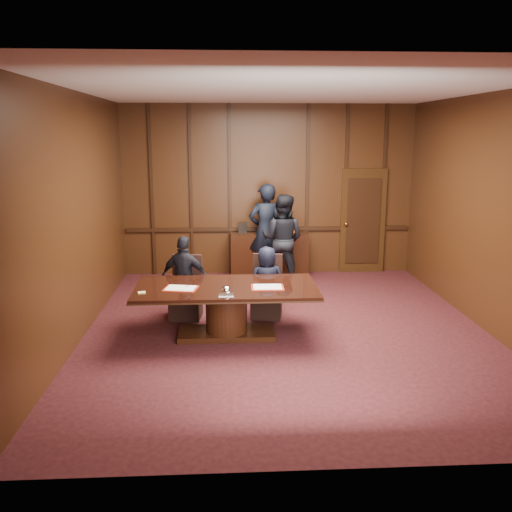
{
  "coord_description": "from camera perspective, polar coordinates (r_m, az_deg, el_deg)",
  "views": [
    {
      "loc": [
        -0.89,
        -7.71,
        2.9
      ],
      "look_at": [
        -0.43,
        0.46,
        1.05
      ],
      "focal_mm": 38.0,
      "sensor_mm": 36.0,
      "label": 1
    }
  ],
  "objects": [
    {
      "name": "room",
      "position": [
        7.99,
        3.71,
        4.25
      ],
      "size": [
        7.0,
        7.04,
        3.5
      ],
      "color": "black",
      "rests_on": "ground"
    },
    {
      "name": "sideboard",
      "position": [
        11.27,
        1.4,
        0.37
      ],
      "size": [
        1.6,
        0.45,
        1.54
      ],
      "color": "black",
      "rests_on": "ground"
    },
    {
      "name": "conference_table",
      "position": [
        7.88,
        -3.14,
        -4.93
      ],
      "size": [
        2.62,
        1.32,
        0.76
      ],
      "color": "black",
      "rests_on": "ground"
    },
    {
      "name": "folder_left",
      "position": [
        7.73,
        -7.92,
        -3.4
      ],
      "size": [
        0.51,
        0.41,
        0.02
      ],
      "rotation": [
        0.0,
        0.0,
        -0.19
      ],
      "color": "#9A1F0E",
      "rests_on": "conference_table"
    },
    {
      "name": "folder_right",
      "position": [
        7.71,
        1.21,
        -3.3
      ],
      "size": [
        0.47,
        0.34,
        0.02
      ],
      "rotation": [
        0.0,
        0.0,
        -0.02
      ],
      "color": "#9A1F0E",
      "rests_on": "conference_table"
    },
    {
      "name": "inkstand",
      "position": [
        7.36,
        -3.16,
        -3.73
      ],
      "size": [
        0.2,
        0.14,
        0.12
      ],
      "color": "white",
      "rests_on": "conference_table"
    },
    {
      "name": "notepad",
      "position": [
        7.63,
        -11.94,
        -3.78
      ],
      "size": [
        0.11,
        0.09,
        0.01
      ],
      "primitive_type": "cube",
      "rotation": [
        0.0,
        0.0,
        0.19
      ],
      "color": "#FCE27B",
      "rests_on": "conference_table"
    },
    {
      "name": "chair_left",
      "position": [
        8.81,
        -7.37,
        -4.58
      ],
      "size": [
        0.53,
        0.53,
        0.99
      ],
      "rotation": [
        0.0,
        0.0,
        -0.11
      ],
      "color": "black",
      "rests_on": "ground"
    },
    {
      "name": "chair_right",
      "position": [
        8.81,
        1.13,
        -4.48
      ],
      "size": [
        0.55,
        0.55,
        0.99
      ],
      "rotation": [
        0.0,
        0.0,
        -0.16
      ],
      "color": "black",
      "rests_on": "ground"
    },
    {
      "name": "signatory_left",
      "position": [
        8.63,
        -7.49,
        -2.33
      ],
      "size": [
        0.85,
        0.54,
        1.35
      ],
      "primitive_type": "imported",
      "rotation": [
        0.0,
        0.0,
        2.85
      ],
      "color": "black",
      "rests_on": "ground"
    },
    {
      "name": "signatory_right",
      "position": [
        8.65,
        1.15,
        -2.8
      ],
      "size": [
        0.62,
        0.46,
        1.17
      ],
      "primitive_type": "imported",
      "rotation": [
        0.0,
        0.0,
        3.3
      ],
      "color": "black",
      "rests_on": "ground"
    },
    {
      "name": "witness_left",
      "position": [
        11.01,
        1.0,
        2.63
      ],
      "size": [
        0.79,
        0.6,
        1.93
      ],
      "primitive_type": "imported",
      "rotation": [
        0.0,
        0.0,
        3.36
      ],
      "color": "black",
      "rests_on": "ground"
    },
    {
      "name": "witness_right",
      "position": [
        10.6,
        2.81,
        1.77
      ],
      "size": [
        1.06,
        0.96,
        1.77
      ],
      "primitive_type": "imported",
      "rotation": [
        0.0,
        0.0,
        2.73
      ],
      "color": "black",
      "rests_on": "ground"
    }
  ]
}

